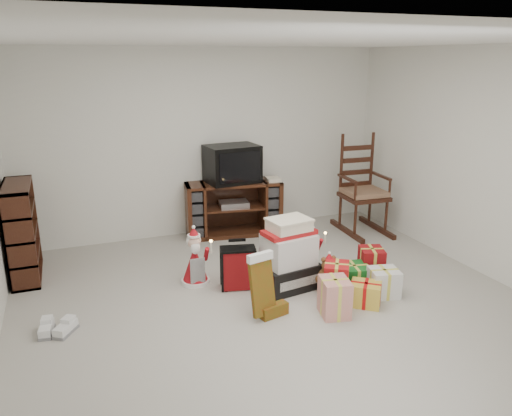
# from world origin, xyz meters

# --- Properties ---
(room) EXTENTS (5.01, 5.01, 2.51)m
(room) POSITION_xyz_m (0.00, 0.00, 1.25)
(room) COLOR #A19D94
(room) RESTS_ON ground
(tv_stand) EXTENTS (1.35, 0.64, 0.74)m
(tv_stand) POSITION_xyz_m (0.29, 2.24, 0.37)
(tv_stand) COLOR #422113
(tv_stand) RESTS_ON floor
(bookshelf) EXTENTS (0.29, 0.87, 1.06)m
(bookshelf) POSITION_xyz_m (-2.32, 1.74, 0.51)
(bookshelf) COLOR #371C0F
(bookshelf) RESTS_ON floor
(rocking_chair) EXTENTS (0.61, 0.96, 1.41)m
(rocking_chair) POSITION_xyz_m (2.01, 1.74, 0.48)
(rocking_chair) COLOR #371C0F
(rocking_chair) RESTS_ON floor
(gift_pile) EXTENTS (0.66, 0.52, 0.75)m
(gift_pile) POSITION_xyz_m (0.29, 0.42, 0.33)
(gift_pile) COLOR black
(gift_pile) RESTS_ON floor
(red_suitcase) EXTENTS (0.38, 0.26, 0.53)m
(red_suitcase) POSITION_xyz_m (-0.21, 0.60, 0.23)
(red_suitcase) COLOR maroon
(red_suitcase) RESTS_ON floor
(stocking) EXTENTS (0.33, 0.20, 0.66)m
(stocking) POSITION_xyz_m (-0.22, -0.09, 0.33)
(stocking) COLOR #0B6516
(stocking) RESTS_ON floor
(teddy_bear) EXTENTS (0.25, 0.22, 0.37)m
(teddy_bear) POSITION_xyz_m (0.66, 0.23, 0.16)
(teddy_bear) COLOR brown
(teddy_bear) RESTS_ON floor
(santa_figurine) EXTENTS (0.30, 0.29, 0.62)m
(santa_figurine) POSITION_xyz_m (0.67, 0.72, 0.24)
(santa_figurine) COLOR #A31119
(santa_figurine) RESTS_ON floor
(mrs_claus_figurine) EXTENTS (0.31, 0.30, 0.64)m
(mrs_claus_figurine) POSITION_xyz_m (-0.61, 0.88, 0.25)
(mrs_claus_figurine) COLOR #A31119
(mrs_claus_figurine) RESTS_ON floor
(sneaker_pair) EXTENTS (0.36, 0.28, 0.09)m
(sneaker_pair) POSITION_xyz_m (-2.03, 0.31, 0.05)
(sneaker_pair) COLOR silver
(sneaker_pair) RESTS_ON floor
(gift_cluster) EXTENTS (0.83, 1.16, 0.29)m
(gift_cluster) POSITION_xyz_m (0.89, 0.00, 0.14)
(gift_cluster) COLOR #AA1316
(gift_cluster) RESTS_ON floor
(crt_television) EXTENTS (0.73, 0.56, 0.50)m
(crt_television) POSITION_xyz_m (0.28, 2.24, 0.99)
(crt_television) COLOR black
(crt_television) RESTS_ON tv_stand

